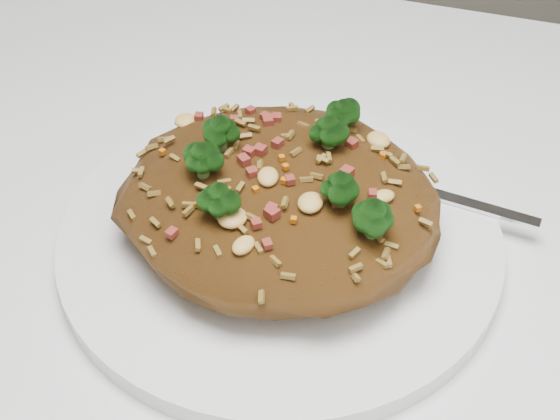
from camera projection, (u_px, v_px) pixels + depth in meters
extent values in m
cube|color=white|center=(366.00, 384.00, 0.43)|extent=(1.20, 0.80, 0.04)
cylinder|color=olive|center=(11.00, 236.00, 1.05)|extent=(0.06, 0.06, 0.71)
cylinder|color=white|center=(280.00, 236.00, 0.48)|extent=(0.27, 0.27, 0.01)
ellipsoid|color=brown|center=(280.00, 199.00, 0.46)|extent=(0.19, 0.17, 0.05)
ellipsoid|color=#0C3807|center=(343.00, 114.00, 0.47)|extent=(0.02, 0.02, 0.02)
ellipsoid|color=#0C3807|center=(340.00, 187.00, 0.41)|extent=(0.02, 0.02, 0.02)
ellipsoid|color=#0C3807|center=(221.00, 131.00, 0.45)|extent=(0.02, 0.02, 0.02)
ellipsoid|color=#0C3807|center=(329.00, 131.00, 0.45)|extent=(0.02, 0.02, 0.02)
ellipsoid|color=#0C3807|center=(219.00, 199.00, 0.41)|extent=(0.02, 0.02, 0.02)
ellipsoid|color=#0C3807|center=(372.00, 217.00, 0.40)|extent=(0.02, 0.02, 0.02)
ellipsoid|color=#0C3807|center=(202.00, 158.00, 0.43)|extent=(0.02, 0.02, 0.02)
cube|color=silver|center=(485.00, 209.00, 0.48)|extent=(0.10, 0.02, 0.00)
cube|color=silver|center=(339.00, 167.00, 0.51)|extent=(0.03, 0.03, 0.00)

